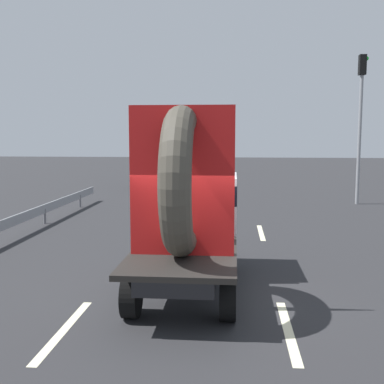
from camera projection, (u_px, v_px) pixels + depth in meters
ground_plane at (199, 300)px, 9.40m from camera, size 120.00×120.00×0.00m
flatbed_truck at (189, 207)px, 10.18m from camera, size 2.02×5.02×3.75m
distant_sedan at (158, 176)px, 29.44m from camera, size 1.69×3.94×1.29m
traffic_light at (361, 110)px, 21.94m from camera, size 0.42×0.36×6.82m
guardrail at (20, 219)px, 15.42m from camera, size 0.10×16.13×0.71m
lane_dash_left_near at (64, 330)px, 7.96m from camera, size 0.16×2.61×0.01m
lane_dash_left_far at (148, 233)px, 15.72m from camera, size 0.16×2.55×0.01m
lane_dash_right_near at (288, 330)px, 7.94m from camera, size 0.16×2.62×0.01m
lane_dash_right_far at (261, 233)px, 15.87m from camera, size 0.16×2.52×0.01m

